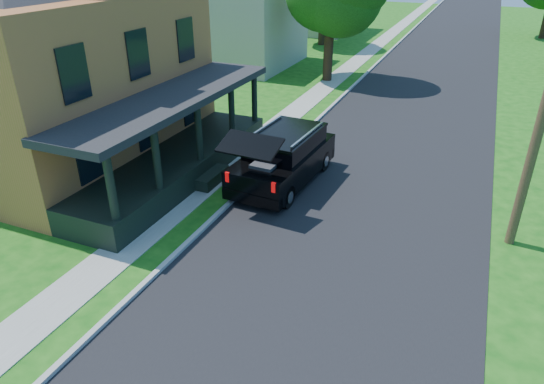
% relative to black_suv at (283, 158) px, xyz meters
% --- Properties ---
extents(ground, '(140.00, 140.00, 0.00)m').
position_rel_black_suv_xyz_m(ground, '(3.06, -7.11, -0.96)').
color(ground, '#125310').
rests_on(ground, ground).
extents(street, '(8.00, 120.00, 0.02)m').
position_rel_black_suv_xyz_m(street, '(3.06, 12.89, -0.96)').
color(street, black).
rests_on(street, ground).
extents(curb, '(0.15, 120.00, 0.12)m').
position_rel_black_suv_xyz_m(curb, '(-0.99, 12.89, -0.96)').
color(curb, '#A1A29D').
rests_on(curb, ground).
extents(sidewalk, '(1.30, 120.00, 0.03)m').
position_rel_black_suv_xyz_m(sidewalk, '(-2.54, 12.89, -0.96)').
color(sidewalk, gray).
rests_on(sidewalk, ground).
extents(front_walk, '(6.50, 1.20, 0.03)m').
position_rel_black_suv_xyz_m(front_walk, '(-6.44, -1.11, -0.96)').
color(front_walk, gray).
rests_on(front_walk, ground).
extents(main_house, '(15.56, 15.56, 10.10)m').
position_rel_black_suv_xyz_m(main_house, '(-9.75, -1.12, 3.96)').
color(main_house, '#B96036').
rests_on(main_house, ground).
extents(neighbor_house_mid, '(12.78, 12.78, 8.30)m').
position_rel_black_suv_xyz_m(neighbor_house_mid, '(-10.44, 16.89, 3.23)').
color(neighbor_house_mid, '#A6A393').
rests_on(neighbor_house_mid, ground).
extents(black_suv, '(2.38, 5.51, 2.52)m').
position_rel_black_suv_xyz_m(black_suv, '(0.00, 0.00, 0.00)').
color(black_suv, black).
rests_on(black_suv, ground).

